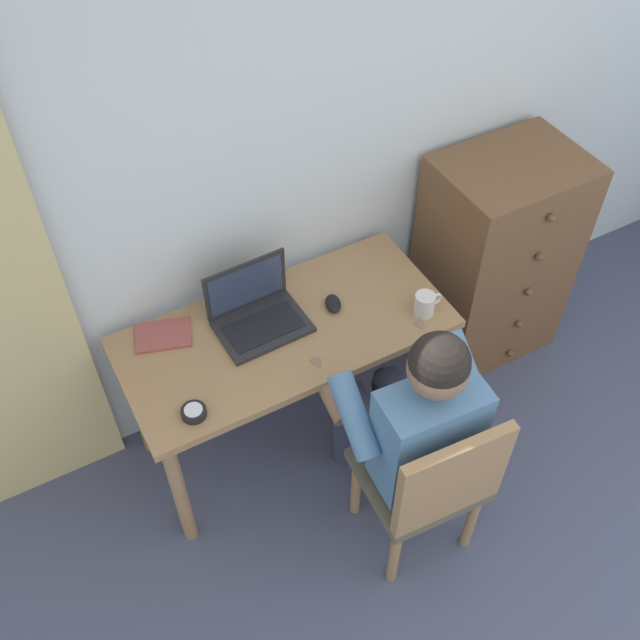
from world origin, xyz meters
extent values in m
cube|color=silver|center=(0.00, 2.20, 1.25)|extent=(4.80, 0.05, 2.50)
cube|color=#9E754C|center=(-0.42, 1.83, 0.70)|extent=(1.27, 0.60, 0.03)
cylinder|color=#9E754C|center=(-1.00, 1.59, 0.34)|extent=(0.06, 0.06, 0.68)
cylinder|color=#9E754C|center=(0.16, 1.59, 0.34)|extent=(0.06, 0.06, 0.68)
cylinder|color=#9E754C|center=(-1.00, 2.07, 0.34)|extent=(0.06, 0.06, 0.68)
cylinder|color=#9E754C|center=(0.16, 2.07, 0.34)|extent=(0.06, 0.06, 0.68)
cube|color=brown|center=(0.69, 1.91, 0.53)|extent=(0.61, 0.46, 1.05)
sphere|color=brown|center=(0.69, 1.67, 0.11)|extent=(0.04, 0.04, 0.04)
sphere|color=brown|center=(0.69, 1.67, 0.32)|extent=(0.04, 0.04, 0.04)
sphere|color=brown|center=(0.69, 1.67, 0.53)|extent=(0.04, 0.04, 0.04)
sphere|color=brown|center=(0.69, 1.67, 0.74)|extent=(0.04, 0.04, 0.04)
sphere|color=brown|center=(0.69, 1.67, 0.95)|extent=(0.04, 0.04, 0.04)
cube|color=brown|center=(-0.20, 1.19, 0.42)|extent=(0.45, 0.43, 0.05)
cube|color=#9E754C|center=(-0.21, 1.01, 0.65)|extent=(0.42, 0.07, 0.42)
cylinder|color=#9E754C|center=(-0.02, 1.34, 0.20)|extent=(0.04, 0.04, 0.39)
cylinder|color=#9E754C|center=(-0.36, 1.37, 0.20)|extent=(0.04, 0.04, 0.39)
cylinder|color=#9E754C|center=(-0.04, 1.02, 0.20)|extent=(0.04, 0.04, 0.39)
cylinder|color=#9E754C|center=(-0.38, 1.05, 0.20)|extent=(0.04, 0.04, 0.39)
cylinder|color=#33384C|center=(-0.09, 1.41, 0.46)|extent=(0.17, 0.41, 0.14)
cylinder|color=#33384C|center=(-0.27, 1.42, 0.46)|extent=(0.17, 0.41, 0.14)
cylinder|color=#33384C|center=(-0.08, 1.61, 0.23)|extent=(0.11, 0.11, 0.46)
cylinder|color=#33384C|center=(-0.26, 1.62, 0.23)|extent=(0.11, 0.11, 0.46)
cube|color=teal|center=(-0.20, 1.18, 0.69)|extent=(0.37, 0.22, 0.46)
cylinder|color=teal|center=(0.03, 1.30, 0.77)|extent=(0.11, 0.30, 0.25)
cylinder|color=teal|center=(-0.41, 1.33, 0.77)|extent=(0.11, 0.30, 0.25)
cylinder|color=#846047|center=(0.04, 1.50, 0.67)|extent=(0.09, 0.27, 0.11)
cylinder|color=#846047|center=(-0.40, 1.53, 0.67)|extent=(0.09, 0.27, 0.11)
sphere|color=#846047|center=(-0.20, 1.19, 1.05)|extent=(0.20, 0.20, 0.20)
sphere|color=black|center=(-0.20, 1.19, 1.08)|extent=(0.20, 0.20, 0.20)
cube|color=#232326|center=(-0.49, 1.88, 0.73)|extent=(0.35, 0.25, 0.02)
cube|color=black|center=(-0.49, 1.87, 0.74)|extent=(0.29, 0.16, 0.00)
cube|color=#232326|center=(-0.50, 2.00, 0.84)|extent=(0.34, 0.02, 0.22)
cube|color=#2D3851|center=(-0.50, 2.00, 0.84)|extent=(0.31, 0.01, 0.18)
ellipsoid|color=black|center=(-0.20, 1.85, 0.73)|extent=(0.09, 0.11, 0.03)
cylinder|color=black|center=(-0.87, 1.63, 0.73)|extent=(0.09, 0.09, 0.03)
cylinder|color=silver|center=(-0.87, 1.63, 0.75)|extent=(0.06, 0.06, 0.00)
cube|color=#994742|center=(-0.84, 2.02, 0.72)|extent=(0.25, 0.21, 0.01)
cylinder|color=silver|center=(0.10, 1.65, 0.76)|extent=(0.08, 0.08, 0.09)
torus|color=silver|center=(0.15, 1.65, 0.77)|extent=(0.06, 0.01, 0.06)
camera|label=1|loc=(-1.19, 0.14, 2.83)|focal=41.21mm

